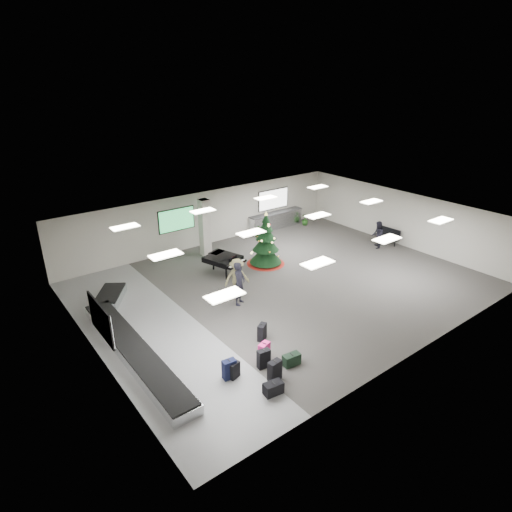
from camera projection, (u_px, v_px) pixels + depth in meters
ground at (284, 285)px, 20.60m from camera, size 18.00×18.00×0.00m
room_envelope at (270, 238)px, 19.96m from camera, size 18.02×14.02×3.21m
baggage_carousel at (129, 339)px, 16.08m from camera, size 2.28×9.71×0.43m
service_counter at (276, 220)px, 28.04m from camera, size 4.05×0.65×1.08m
suitcase_0 at (275, 370)px, 14.11m from camera, size 0.49×0.30×0.74m
suitcase_1 at (264, 359)px, 14.72m from camera, size 0.47×0.29×0.71m
pink_suitcase at (264, 352)px, 15.07m from camera, size 0.50×0.38×0.72m
suitcase_3 at (262, 332)px, 16.28m from camera, size 0.50×0.43×0.68m
navy_suitcase at (229, 369)px, 14.19m from camera, size 0.48×0.31×0.72m
suitcase_5 at (234, 370)px, 14.23m from camera, size 0.44×0.31×0.61m
green_duffel at (292, 360)px, 14.90m from camera, size 0.65×0.38×0.44m
black_duffel at (273, 388)px, 13.54m from camera, size 0.67×0.43×0.43m
christmas_tree at (266, 246)px, 22.58m from camera, size 2.04×2.04×2.91m
grand_piano at (224, 259)px, 21.62m from camera, size 1.87×2.15×1.04m
bench at (388, 235)px, 25.50m from camera, size 0.60×1.55×0.96m
traveler_a at (239, 283)px, 18.58m from camera, size 0.87×0.79×1.99m
traveler_b at (237, 278)px, 19.32m from camera, size 1.31×0.97×1.81m
traveler_bench at (378, 235)px, 24.75m from camera, size 0.98×0.98×1.60m
potted_plant_left at (257, 231)px, 26.60m from camera, size 0.50×0.49×0.71m
potted_plant_right at (305, 220)px, 28.69m from camera, size 0.58×0.58×0.77m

